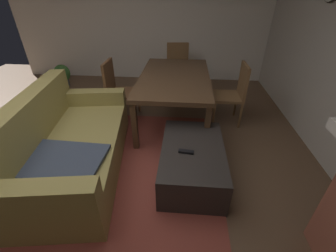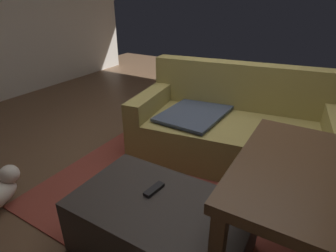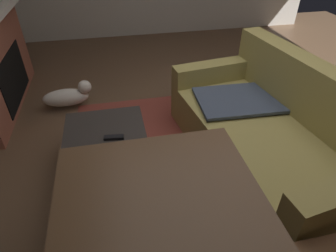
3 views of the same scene
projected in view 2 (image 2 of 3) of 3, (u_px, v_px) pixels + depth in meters
The scene contains 5 objects.
floor at pixel (196, 163), 2.80m from camera, with size 8.44×8.44×0.00m, color brown.
area_rug at pixel (202, 191), 2.38m from camera, with size 2.60×2.00×0.01m, color brown.
couch at pixel (233, 127), 2.82m from camera, with size 2.07×1.25×0.91m.
ottoman_coffee_table at pixel (160, 226), 1.78m from camera, with size 1.10×0.68×0.39m, color #2D2826.
tv_remote at pixel (154, 189), 1.78m from camera, with size 0.05×0.16×0.02m, color black.
Camera 2 is at (0.95, -2.17, 1.56)m, focal length 29.25 mm.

